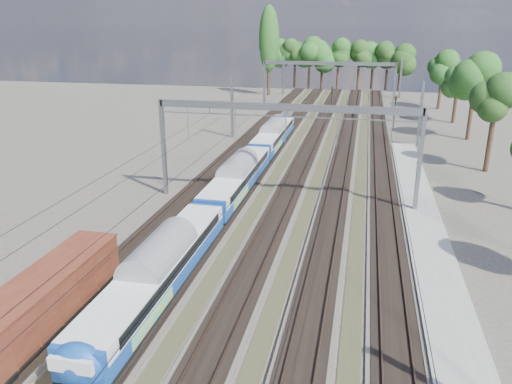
% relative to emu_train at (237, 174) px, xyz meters
% --- Properties ---
extents(track_bed, '(21.00, 130.00, 0.34)m').
position_rel_emu_train_xyz_m(track_bed, '(4.50, 14.75, -2.18)').
color(track_bed, '#47423A').
rests_on(track_bed, ground).
extents(platform, '(3.00, 70.00, 0.30)m').
position_rel_emu_train_xyz_m(platform, '(16.50, -10.25, -2.13)').
color(platform, gray).
rests_on(platform, ground).
extents(catenary, '(25.65, 130.00, 9.00)m').
position_rel_emu_train_xyz_m(catenary, '(4.83, 22.43, 4.12)').
color(catenary, slate).
rests_on(catenary, ground).
extents(tree_belt, '(39.93, 99.96, 11.79)m').
position_rel_emu_train_xyz_m(tree_belt, '(11.28, 62.90, 5.85)').
color(tree_belt, black).
rests_on(tree_belt, ground).
extents(poplar, '(4.40, 4.40, 19.04)m').
position_rel_emu_train_xyz_m(poplar, '(-10.00, 67.75, 9.61)').
color(poplar, black).
rests_on(poplar, ground).
extents(emu_train, '(2.65, 56.15, 3.87)m').
position_rel_emu_train_xyz_m(emu_train, '(0.00, 0.00, 0.00)').
color(emu_train, black).
rests_on(emu_train, ground).
extents(freight_boxcar, '(2.60, 12.57, 3.24)m').
position_rel_emu_train_xyz_m(freight_boxcar, '(-4.50, -23.42, -0.30)').
color(freight_boxcar, black).
rests_on(freight_boxcar, ground).
extents(worker, '(0.59, 0.75, 1.81)m').
position_rel_emu_train_xyz_m(worker, '(9.35, 43.60, -1.38)').
color(worker, black).
rests_on(worker, ground).
extents(signal_near, '(0.32, 0.30, 5.25)m').
position_rel_emu_train_xyz_m(signal_near, '(5.59, 43.69, 1.04)').
color(signal_near, black).
rests_on(signal_near, ground).
extents(signal_far, '(0.37, 0.35, 5.31)m').
position_rel_emu_train_xyz_m(signal_far, '(15.61, 33.93, 1.08)').
color(signal_far, black).
rests_on(signal_far, ground).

